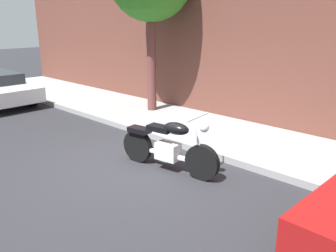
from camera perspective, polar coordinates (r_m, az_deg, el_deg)
name	(u,v)px	position (r m, az deg, el deg)	size (l,w,h in m)	color
ground_plane	(139,166)	(6.91, -4.76, -6.40)	(60.00, 60.00, 0.00)	#28282D
sidewalk	(216,133)	(8.65, 7.75, -1.15)	(22.05, 2.49, 0.14)	#969696
motorcycle	(168,146)	(6.55, 0.02, -3.31)	(2.10, 0.70, 1.14)	black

